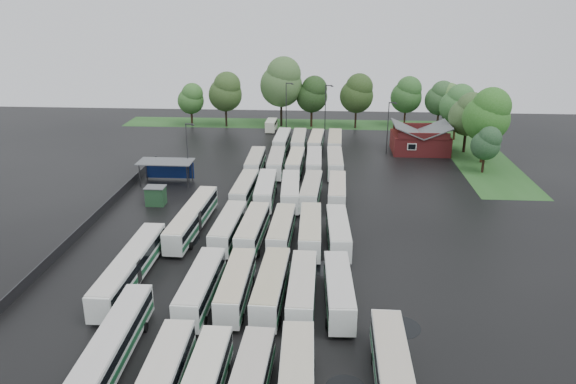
{
  "coord_description": "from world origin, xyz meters",
  "views": [
    {
      "loc": [
        6.86,
        -58.13,
        27.36
      ],
      "look_at": [
        2.0,
        12.0,
        2.5
      ],
      "focal_mm": 35.0,
      "sensor_mm": 36.0,
      "label": 1
    }
  ],
  "objects": [
    {
      "name": "bus_r2c1",
      "position": [
        -1.33,
        1.02,
        1.71
      ],
      "size": [
        2.85,
        11.25,
        3.11
      ],
      "rotation": [
        0.0,
        0.0,
        -0.04
      ],
      "color": "silver",
      "rests_on": "ground"
    },
    {
      "name": "bus_r2c0",
      "position": [
        -4.22,
        1.32,
        1.71
      ],
      "size": [
        2.83,
        11.27,
        3.11
      ],
      "rotation": [
        0.0,
        0.0,
        -0.04
      ],
      "color": "silver",
      "rests_on": "ground"
    },
    {
      "name": "utility_hut",
      "position": [
        -16.2,
        12.6,
        1.32
      ],
      "size": [
        2.7,
        2.2,
        2.62
      ],
      "color": "#1A3F22",
      "rests_on": "ground"
    },
    {
      "name": "tree_east_1",
      "position": [
        33.83,
        36.59,
        8.34
      ],
      "size": [
        7.83,
        7.83,
        12.96
      ],
      "color": "black",
      "rests_on": "ground"
    },
    {
      "name": "tree_north_2",
      "position": [
        -2.77,
        62.29,
        9.68
      ],
      "size": [
        9.08,
        9.08,
        15.04
      ],
      "color": "black",
      "rests_on": "ground"
    },
    {
      "name": "bus_r3c0",
      "position": [
        -4.26,
        14.94,
        1.67
      ],
      "size": [
        2.66,
        10.99,
        3.04
      ],
      "rotation": [
        0.0,
        0.0,
        -0.03
      ],
      "color": "silver",
      "rests_on": "ground"
    },
    {
      "name": "tree_east_2",
      "position": [
        32.32,
        43.09,
        7.11
      ],
      "size": [
        6.68,
        6.68,
        11.06
      ],
      "color": "black",
      "rests_on": "ground"
    },
    {
      "name": "wash_shed",
      "position": [
        -17.2,
        22.02,
        2.99
      ],
      "size": [
        8.2,
        4.2,
        3.58
      ],
      "color": "#2D2D30",
      "rests_on": "ground"
    },
    {
      "name": "puddle_2",
      "position": [
        -10.88,
        1.19,
        0.0
      ],
      "size": [
        6.41,
        6.41,
        0.01
      ],
      "primitive_type": "cylinder",
      "color": "black",
      "rests_on": "ground"
    },
    {
      "name": "bus_r1c0",
      "position": [
        -4.4,
        -12.74,
        1.75
      ],
      "size": [
        2.68,
        11.51,
        3.19
      ],
      "rotation": [
        0.0,
        0.0,
        -0.02
      ],
      "color": "silver",
      "rests_on": "ground"
    },
    {
      "name": "tree_north_3",
      "position": [
        3.82,
        62.25,
        7.13
      ],
      "size": [
        6.69,
        6.69,
        11.09
      ],
      "color": "black",
      "rests_on": "ground"
    },
    {
      "name": "bus_r4c3",
      "position": [
        5.05,
        28.55,
        1.71
      ],
      "size": [
        2.5,
        11.2,
        3.11
      ],
      "rotation": [
        0.0,
        0.0,
        0.01
      ],
      "color": "silver",
      "rests_on": "ground"
    },
    {
      "name": "bus_r5c3",
      "position": [
        5.09,
        42.08,
        1.67
      ],
      "size": [
        2.86,
        11.0,
        3.03
      ],
      "rotation": [
        0.0,
        0.0,
        -0.05
      ],
      "color": "silver",
      "rests_on": "ground"
    },
    {
      "name": "bus_r4c2",
      "position": [
        2.03,
        28.51,
        1.66
      ],
      "size": [
        2.62,
        10.92,
        3.02
      ],
      "rotation": [
        0.0,
        0.0,
        -0.03
      ],
      "color": "silver",
      "rests_on": "ground"
    },
    {
      "name": "bus_r0c0",
      "position": [
        -4.26,
        -26.02,
        1.74
      ],
      "size": [
        2.62,
        11.4,
        3.16
      ],
      "rotation": [
        0.0,
        0.0,
        0.02
      ],
      "color": "silver",
      "rests_on": "ground"
    },
    {
      "name": "tree_north_1",
      "position": [
        -14.74,
        61.06,
        7.67
      ],
      "size": [
        7.2,
        7.2,
        11.92
      ],
      "color": "black",
      "rests_on": "ground"
    },
    {
      "name": "bus_r5c1",
      "position": [
        -1.21,
        42.27,
        1.7
      ],
      "size": [
        2.64,
        11.13,
        3.08
      ],
      "rotation": [
        0.0,
        0.0,
        -0.03
      ],
      "color": "silver",
      "rests_on": "ground"
    },
    {
      "name": "bus_r4c1",
      "position": [
        -1.03,
        28.16,
        1.7
      ],
      "size": [
        2.59,
        11.17,
        3.1
      ],
      "rotation": [
        0.0,
        0.0,
        0.02
      ],
      "color": "silver",
      "rests_on": "ground"
    },
    {
      "name": "bus_r4c0",
      "position": [
        -4.42,
        28.07,
        1.68
      ],
      "size": [
        2.46,
        10.98,
        3.05
      ],
      "rotation": [
        0.0,
        0.0,
        0.01
      ],
      "color": "silver",
      "rests_on": "ground"
    },
    {
      "name": "bus_r3c2",
      "position": [
        2.15,
        14.51,
        1.73
      ],
      "size": [
        2.94,
        11.43,
        3.15
      ],
      "rotation": [
        0.0,
        0.0,
        0.05
      ],
      "color": "silver",
      "rests_on": "ground"
    },
    {
      "name": "brick_building",
      "position": [
        24.0,
        42.77,
        1.87
      ],
      "size": [
        10.07,
        8.6,
        5.39
      ],
      "color": "maroon",
      "rests_on": "ground"
    },
    {
      "name": "lamp_post_back_w",
      "position": [
        -1.27,
        55.84,
        6.05
      ],
      "size": [
        1.6,
        0.31,
        10.42
      ],
      "color": "#2D2D30",
      "rests_on": "ground"
    },
    {
      "name": "tree_north_5",
      "position": [
        23.98,
        63.24,
        7.09
      ],
      "size": [
        6.66,
        6.66,
        11.02
      ],
      "color": "black",
      "rests_on": "ground"
    },
    {
      "name": "bus_r5c2",
      "position": [
        1.93,
        41.96,
        1.71
      ],
      "size": [
        2.4,
        11.2,
        3.12
      ],
      "rotation": [
        0.0,
        0.0,
        0.0
      ],
      "color": "silver",
      "rests_on": "ground"
    },
    {
      "name": "bus_r3c1",
      "position": [
        -1.29,
        14.66,
        1.75
      ],
      "size": [
        2.74,
        11.48,
        3.18
      ],
      "rotation": [
        0.0,
        0.0,
        0.03
      ],
      "color": "silver",
      "rests_on": "ground"
    },
    {
      "name": "tree_north_0",
      "position": [
        -22.39,
        61.18,
        6.06
      ],
      "size": [
        5.69,
        5.69,
        9.42
      ],
      "color": "black",
      "rests_on": "ground"
    },
    {
      "name": "lamp_post_back_e",
      "position": [
        6.75,
        53.47,
        6.05
      ],
      "size": [
        1.6,
        0.31,
        10.42
      ],
      "color": "#2D2D30",
      "rests_on": "ground"
    },
    {
      "name": "grass_strip_north",
      "position": [
        2.0,
        64.8,
        0.01
      ],
      "size": [
        80.0,
        10.0,
        0.01
      ],
      "primitive_type": "cube",
      "color": "#224F1C",
      "rests_on": "ground"
    },
    {
      "name": "puddle_3",
      "position": [
        7.15,
        -4.88,
        0.0
      ],
      "size": [
        3.73,
        3.73,
        0.01
      ],
      "primitive_type": "cylinder",
      "color": "black",
      "rests_on": "ground"
    },
    {
      "name": "bus_r1c1",
      "position": [
        -1.19,
        -12.19,
        1.68
      ],
      "size": [
        2.38,
        11.01,
        3.06
      ],
      "rotation": [
        0.0,
        0.0,
        -0.0
      ],
      "color": "silver",
      "rests_on": "ground"
    },
    {
      "name": "grass_strip_east",
      "position": [
        34.0,
        42.8,
        0.01
      ],
      "size": [
        10.0,
        50.0,
        0.01
      ],
      "primitive_type": "cube",
      "color": "#224F1C",
      "rests_on": "ground"
    },
    {
      "name": "bus_r1c2",
      "position": [
        2.11,
        -12.26,
        1.75
      ],
      "size": [
        2.81,
        11.51,
        3.18
      ],
      "rotation": [
        0.0,
        0.0,
        -0.03
      ],
      "color": "silver",
      "rests_on": "ground"
    },
    {
      "name": "bus_r1c3",
      "position": [
        5.0,
        -12.52,
        1.72
      ],
      "size": [
        2.44,
        11.21,
        3.12
      ],
      "rotation": [
        0.0,
        0.0,
        -0.0
      ],
      "color": "silver",
      "rests_on": "ground"
    },
    {
      "name": "lamp_post_ne",
      "position": [
        17.97,
        41.06,
        5.47
      ],
      "size": [
        1.45,
        0.28,
        9.42
      ],
      "color": "#2D2D30",
      "rests_on": "ground"
    },
    {
      "name": "tree_north_4",
      "position": [
        13.32,
        61.47,
        7.57
      ],
      "size": [
        7.1,
        7.1,
        11.76
      ],
      "color": "black",
      "rests_on": "ground"
    },
    {
      "name": "artic_bus_west_b",
      "position": [
        -9.12,
        4.1,
        1.69
      ],
      "size": [
        3.08,
        16.55,
        3.05
      ],
      "rotation": [
        0.0,
        0.0,
        -0.05
      ],
      "color": "silver",
      "rests_on": "ground"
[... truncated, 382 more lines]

